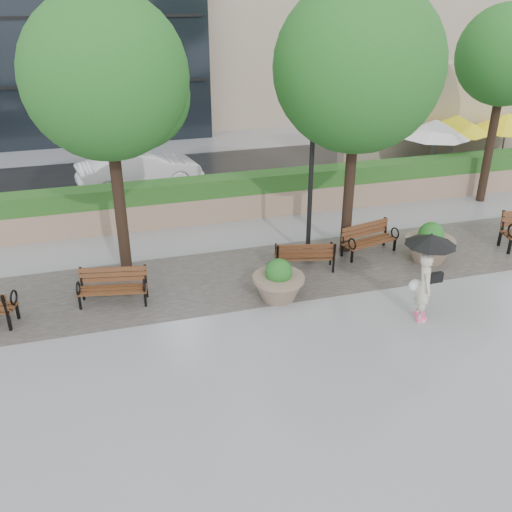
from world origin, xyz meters
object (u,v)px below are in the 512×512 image
object	(u,v)px
bench_1	(114,294)
car_right	(140,170)
lamppost	(310,190)
bench_3	(369,246)
planter_right	(430,246)
bench_2	(304,261)
planter_left	(279,283)
pedestrian	(427,268)

from	to	relation	value
bench_1	car_right	world-z (taller)	car_right
lamppost	car_right	world-z (taller)	lamppost
bench_3	lamppost	world-z (taller)	lamppost
planter_right	bench_3	bearing A→B (deg)	149.08
bench_1	car_right	xyz separation A→B (m)	(1.42, 7.95, 0.46)
bench_2	car_right	bearing A→B (deg)	-52.58
lamppost	bench_1	bearing A→B (deg)	-167.73
bench_2	planter_right	bearing A→B (deg)	-173.78
bench_3	lamppost	distance (m)	2.34
bench_1	planter_right	size ratio (longest dim) A/B	1.26
planter_right	planter_left	bearing A→B (deg)	-169.76
planter_left	pedestrian	bearing A→B (deg)	-30.71
bench_3	car_right	distance (m)	9.02
car_right	pedestrian	distance (m)	11.66
bench_2	planter_right	size ratio (longest dim) A/B	1.24
car_right	bench_1	bearing A→B (deg)	160.05
planter_left	planter_right	bearing A→B (deg)	10.24
pedestrian	bench_2	bearing A→B (deg)	51.41
bench_1	bench_3	xyz separation A→B (m)	(6.88, 0.78, 0.00)
bench_1	car_right	distance (m)	8.09
pedestrian	planter_right	bearing A→B (deg)	-13.45
planter_right	lamppost	bearing A→B (deg)	158.71
planter_left	car_right	distance (m)	9.10
bench_1	lamppost	xyz separation A→B (m)	(5.24, 1.14, 1.64)
car_right	bench_3	bearing A→B (deg)	-152.52
planter_left	car_right	bearing A→B (deg)	104.81
bench_1	pedestrian	size ratio (longest dim) A/B	0.82
lamppost	pedestrian	distance (m)	3.93
bench_1	planter_left	bearing A→B (deg)	-1.91
bench_1	bench_2	size ratio (longest dim) A/B	1.01
bench_3	planter_left	world-z (taller)	planter_left
car_right	pedestrian	world-z (taller)	pedestrian
planter_right	car_right	size ratio (longest dim) A/B	0.30
planter_left	pedestrian	distance (m)	3.36
bench_3	car_right	bearing A→B (deg)	114.10
planter_left	lamppost	world-z (taller)	lamppost
bench_3	planter_left	size ratio (longest dim) A/B	1.35
car_right	pedestrian	xyz separation A→B (m)	(5.13, -10.46, 0.51)
bench_2	bench_1	bearing A→B (deg)	17.47
planter_right	lamppost	size ratio (longest dim) A/B	0.31
bench_2	car_right	world-z (taller)	car_right
planter_left	lamppost	size ratio (longest dim) A/B	0.29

